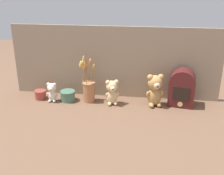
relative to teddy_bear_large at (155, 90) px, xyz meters
name	(u,v)px	position (x,y,z in m)	size (l,w,h in m)	color
ground_plane	(112,104)	(-0.31, -0.03, -0.13)	(4.00, 4.00, 0.00)	brown
backdrop_wall	(115,62)	(-0.31, 0.14, 0.15)	(1.59, 0.02, 0.55)	gray
teddy_bear_large	(155,90)	(0.00, 0.00, 0.00)	(0.14, 0.12, 0.24)	tan
teddy_bear_medium	(112,92)	(-0.31, -0.02, -0.03)	(0.11, 0.10, 0.19)	#DBBC84
teddy_bear_small	(52,92)	(-0.76, -0.03, -0.05)	(0.08, 0.08, 0.15)	beige
flower_vase	(89,88)	(-0.49, 0.01, -0.02)	(0.13, 0.11, 0.35)	#AD7047
vintage_radio	(182,88)	(0.19, 0.04, 0.01)	(0.20, 0.16, 0.27)	#4C1919
decorative_tin_tall	(68,96)	(-0.65, 0.00, -0.09)	(0.11, 0.11, 0.08)	#47705B
decorative_tin_short	(41,95)	(-0.87, 0.01, -0.09)	(0.09, 0.09, 0.07)	#993D33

